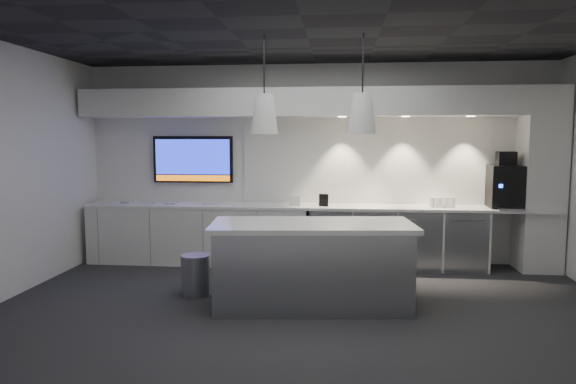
# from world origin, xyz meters

# --- Properties ---
(floor) EXTENTS (7.00, 7.00, 0.00)m
(floor) POSITION_xyz_m (0.00, 0.00, 0.00)
(floor) COLOR #29292C
(floor) RESTS_ON ground
(ceiling) EXTENTS (7.00, 7.00, 0.00)m
(ceiling) POSITION_xyz_m (0.00, 0.00, 3.00)
(ceiling) COLOR black
(ceiling) RESTS_ON wall_back
(wall_back) EXTENTS (7.00, 0.00, 7.00)m
(wall_back) POSITION_xyz_m (0.00, 2.50, 1.50)
(wall_back) COLOR white
(wall_back) RESTS_ON floor
(wall_front) EXTENTS (7.00, 0.00, 7.00)m
(wall_front) POSITION_xyz_m (0.00, -2.50, 1.50)
(wall_front) COLOR white
(wall_front) RESTS_ON floor
(back_counter) EXTENTS (6.80, 0.65, 0.04)m
(back_counter) POSITION_xyz_m (0.00, 2.17, 0.88)
(back_counter) COLOR white
(back_counter) RESTS_ON left_base_cabinets
(left_base_cabinets) EXTENTS (3.30, 0.63, 0.86)m
(left_base_cabinets) POSITION_xyz_m (-1.75, 2.17, 0.43)
(left_base_cabinets) COLOR white
(left_base_cabinets) RESTS_ON floor
(fridge_unit_a) EXTENTS (0.60, 0.61, 0.85)m
(fridge_unit_a) POSITION_xyz_m (0.25, 2.17, 0.42)
(fridge_unit_a) COLOR #94979D
(fridge_unit_a) RESTS_ON floor
(fridge_unit_b) EXTENTS (0.60, 0.61, 0.85)m
(fridge_unit_b) POSITION_xyz_m (0.88, 2.17, 0.42)
(fridge_unit_b) COLOR #94979D
(fridge_unit_b) RESTS_ON floor
(fridge_unit_c) EXTENTS (0.60, 0.61, 0.85)m
(fridge_unit_c) POSITION_xyz_m (1.51, 2.17, 0.42)
(fridge_unit_c) COLOR #94979D
(fridge_unit_c) RESTS_ON floor
(fridge_unit_d) EXTENTS (0.60, 0.61, 0.85)m
(fridge_unit_d) POSITION_xyz_m (2.14, 2.17, 0.42)
(fridge_unit_d) COLOR #94979D
(fridge_unit_d) RESTS_ON floor
(backsplash) EXTENTS (4.60, 0.03, 1.30)m
(backsplash) POSITION_xyz_m (1.20, 2.48, 1.55)
(backsplash) COLOR white
(backsplash) RESTS_ON wall_back
(soffit) EXTENTS (6.90, 0.60, 0.40)m
(soffit) POSITION_xyz_m (0.00, 2.20, 2.40)
(soffit) COLOR white
(soffit) RESTS_ON wall_back
(column) EXTENTS (0.55, 0.55, 2.60)m
(column) POSITION_xyz_m (3.20, 2.20, 1.30)
(column) COLOR white
(column) RESTS_ON floor
(wall_tv) EXTENTS (1.25, 0.07, 0.72)m
(wall_tv) POSITION_xyz_m (-1.90, 2.45, 1.56)
(wall_tv) COLOR black
(wall_tv) RESTS_ON wall_back
(island) EXTENTS (2.32, 1.17, 0.95)m
(island) POSITION_xyz_m (0.07, 0.30, 0.48)
(island) COLOR #94979D
(island) RESTS_ON floor
(bin) EXTENTS (0.45, 0.45, 0.49)m
(bin) POSITION_xyz_m (-1.34, 0.56, 0.25)
(bin) COLOR #94979D
(bin) RESTS_ON floor
(coffee_machine) EXTENTS (0.47, 0.64, 0.80)m
(coffee_machine) POSITION_xyz_m (2.72, 2.20, 1.23)
(coffee_machine) COLOR black
(coffee_machine) RESTS_ON back_counter
(sign_black) EXTENTS (0.14, 0.06, 0.18)m
(sign_black) POSITION_xyz_m (0.14, 2.08, 0.99)
(sign_black) COLOR black
(sign_black) RESTS_ON back_counter
(sign_white) EXTENTS (0.18, 0.06, 0.14)m
(sign_white) POSITION_xyz_m (-0.28, 2.13, 0.97)
(sign_white) COLOR white
(sign_white) RESTS_ON back_counter
(cup_cluster) EXTENTS (0.35, 0.16, 0.14)m
(cup_cluster) POSITION_xyz_m (1.85, 2.17, 0.97)
(cup_cluster) COLOR silver
(cup_cluster) RESTS_ON back_counter
(tray_a) EXTENTS (0.19, 0.19, 0.02)m
(tray_a) POSITION_xyz_m (-2.86, 2.17, 0.91)
(tray_a) COLOR #BCBCBC
(tray_a) RESTS_ON back_counter
(tray_b) EXTENTS (0.19, 0.19, 0.02)m
(tray_b) POSITION_xyz_m (-2.46, 2.09, 0.91)
(tray_b) COLOR #BCBCBC
(tray_b) RESTS_ON back_counter
(tray_c) EXTENTS (0.17, 0.17, 0.02)m
(tray_c) POSITION_xyz_m (-2.14, 2.08, 0.91)
(tray_c) COLOR #BCBCBC
(tray_c) RESTS_ON back_counter
(tray_d) EXTENTS (0.20, 0.20, 0.02)m
(tray_d) POSITION_xyz_m (-1.59, 2.17, 0.91)
(tray_d) COLOR #BCBCBC
(tray_d) RESTS_ON back_counter
(pendant_left) EXTENTS (0.31, 0.31, 1.14)m
(pendant_left) POSITION_xyz_m (-0.46, 0.30, 2.15)
(pendant_left) COLOR white
(pendant_left) RESTS_ON ceiling
(pendant_right) EXTENTS (0.31, 0.31, 1.14)m
(pendant_right) POSITION_xyz_m (0.61, 0.30, 2.15)
(pendant_right) COLOR white
(pendant_right) RESTS_ON ceiling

